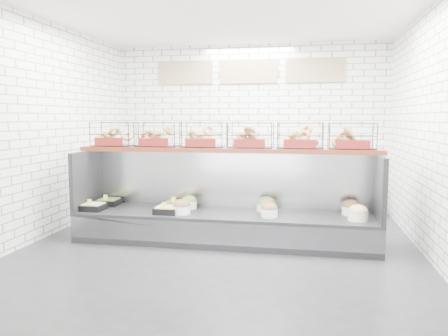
# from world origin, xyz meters

# --- Properties ---
(ground) EXTENTS (5.50, 5.50, 0.00)m
(ground) POSITION_xyz_m (0.00, 0.00, 0.00)
(ground) COLOR black
(ground) RESTS_ON ground
(room_shell) EXTENTS (5.02, 5.51, 3.01)m
(room_shell) POSITION_xyz_m (0.00, 0.60, 2.06)
(room_shell) COLOR white
(room_shell) RESTS_ON ground
(display_case) EXTENTS (4.00, 0.90, 1.20)m
(display_case) POSITION_xyz_m (0.01, 0.35, 0.32)
(display_case) COLOR black
(display_case) RESTS_ON ground
(bagel_shelf) EXTENTS (4.10, 0.50, 0.40)m
(bagel_shelf) POSITION_xyz_m (0.01, 0.52, 1.39)
(bagel_shelf) COLOR #541D12
(bagel_shelf) RESTS_ON display_case
(prep_counter) EXTENTS (4.00, 0.60, 1.20)m
(prep_counter) POSITION_xyz_m (-0.01, 2.43, 0.47)
(prep_counter) COLOR #93969B
(prep_counter) RESTS_ON ground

